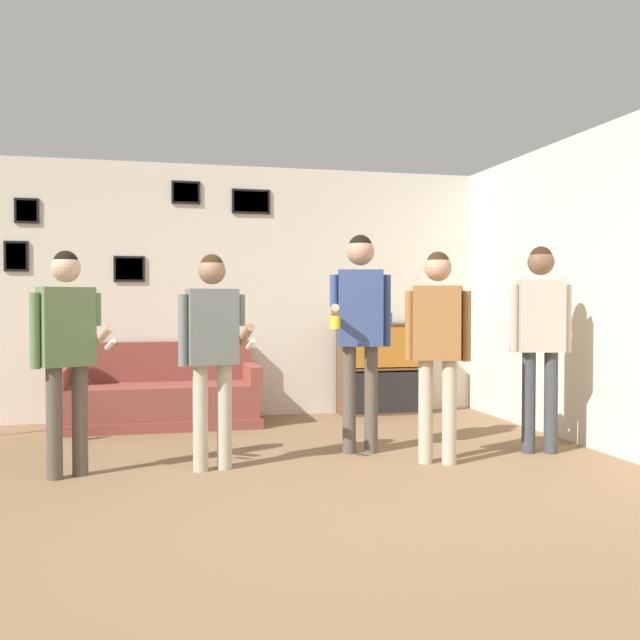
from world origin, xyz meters
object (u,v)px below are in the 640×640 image
Objects in this scene: person_spectator_far_right at (540,326)px; drinking_cup at (389,318)px; person_player_foreground_left at (67,339)px; person_player_foreground_center at (212,339)px; bottle_on_floor at (78,429)px; bookshelf at (383,369)px; person_watcher_holding_cup at (360,317)px; person_spectator_near_bookshelf at (438,335)px; couch at (159,398)px.

drinking_cup is at bearing 103.58° from person_spectator_far_right.
person_player_foreground_left is 1.01× the size of person_player_foreground_center.
person_player_foreground_left is at bearing -87.55° from bottle_on_floor.
person_watcher_holding_cup is (-0.82, -1.89, 0.61)m from bookshelf.
person_spectator_near_bookshelf is at bearing -29.99° from bottle_on_floor.
person_spectator_near_bookshelf reaches higher than drinking_cup.
person_spectator_near_bookshelf is (1.69, -0.19, 0.02)m from person_player_foreground_center.
person_spectator_far_right is (2.66, -0.03, 0.07)m from person_player_foreground_center.
person_player_foreground_left is 3.68m from person_spectator_far_right.
person_player_foreground_left is at bearing -144.47° from bookshelf.
person_player_foreground_left is (-3.07, -2.19, 0.48)m from bookshelf.
person_spectator_far_right is at bearing -13.46° from person_watcher_holding_cup.
couch is 1.16× the size of person_spectator_far_right.
drinking_cup is (2.12, 2.21, 0.09)m from person_player_foreground_center.
drinking_cup reaches higher than couch.
couch is at bearing 133.17° from person_watcher_holding_cup.
person_player_foreground_left reaches higher than bookshelf.
bottle_on_floor is at bearing -165.84° from drinking_cup.
person_watcher_holding_cup is at bearing -113.53° from bookshelf.
couch is 7.82× the size of bottle_on_floor.
couch is at bearing 100.11° from person_player_foreground_center.
person_spectator_near_bookshelf is 0.96× the size of person_spectator_far_right.
person_player_foreground_center is 2.66m from person_spectator_far_right.
bookshelf is at bearing 66.47° from person_watcher_holding_cup.
person_spectator_far_right is at bearing -0.54° from person_player_foreground_center.
person_player_foreground_left is at bearing -108.31° from couch.
person_player_foreground_center is (-2.05, -2.21, 0.47)m from bookshelf.
person_spectator_far_right is 6.74× the size of bottle_on_floor.
bookshelf is 0.56× the size of person_watcher_holding_cup.
couch is 1.21× the size of person_spectator_near_bookshelf.
person_watcher_holding_cup is (1.23, 0.32, 0.15)m from person_player_foreground_center.
person_spectator_near_bookshelf is (-0.36, -2.41, 0.49)m from bookshelf.
couch is at bearing 71.69° from person_player_foreground_left.
drinking_cup is at bearing 0.59° from bookshelf.
bookshelf is 0.62× the size of person_spectator_near_bookshelf.
person_spectator_near_bookshelf reaches higher than person_player_foreground_left.
couch is 2.21m from person_player_foreground_left.
person_spectator_far_right is (1.43, -0.34, -0.07)m from person_watcher_holding_cup.
bottle_on_floor is (-3.74, 1.43, -0.94)m from person_spectator_far_right.
person_spectator_near_bookshelf is at bearing -6.51° from person_player_foreground_center.
person_player_foreground_center is at bearing -79.89° from couch.
person_player_foreground_center is 13.97× the size of drinking_cup.
person_watcher_holding_cup is at bearing 132.23° from person_spectator_near_bookshelf.
bottle_on_floor is (-0.06, 1.39, -0.88)m from person_player_foreground_left.
person_spectator_far_right is at bearing -33.97° from couch.
person_spectator_far_right is at bearing -76.42° from drinking_cup.
person_spectator_near_bookshelf is (0.46, -0.51, -0.12)m from person_watcher_holding_cup.
bookshelf is 3.06m from person_player_foreground_center.
bottle_on_floor is (-3.13, -0.81, -0.40)m from bookshelf.
couch is 3.72m from person_spectator_far_right.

